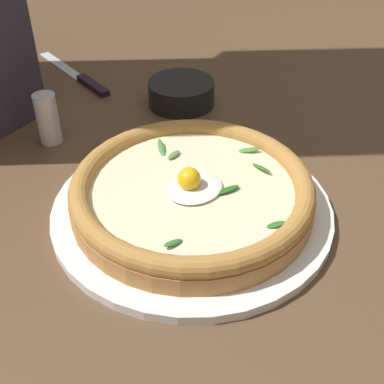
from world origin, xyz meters
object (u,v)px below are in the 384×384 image
(side_bowl, at_px, (181,93))
(pepper_shaker, at_px, (48,119))
(pizza, at_px, (192,191))
(table_knife, at_px, (82,78))

(side_bowl, relative_size, pepper_shaker, 1.44)
(pizza, bearing_deg, side_bowl, -126.76)
(table_knife, xyz_separation_m, pepper_shaker, (0.14, 0.15, 0.03))
(side_bowl, xyz_separation_m, pepper_shaker, (0.22, -0.03, 0.02))
(pizza, xyz_separation_m, pepper_shaker, (0.05, -0.26, 0.00))
(table_knife, bearing_deg, pizza, 77.86)
(pizza, distance_m, side_bowl, 0.28)
(pepper_shaker, bearing_deg, table_knife, -133.15)
(pizza, relative_size, side_bowl, 2.67)
(pizza, height_order, table_knife, pizza)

